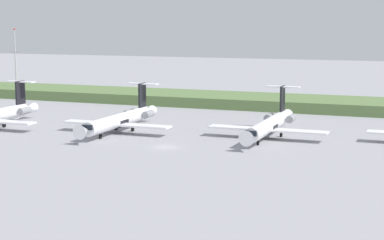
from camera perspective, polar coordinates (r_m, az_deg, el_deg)
ground_plane at (r=141.09m, az=2.48°, el=-0.25°), size 500.00×500.00×0.00m
grass_berm at (r=169.42m, az=5.76°, el=1.67°), size 320.00×20.00×2.70m
regional_jet_third at (r=129.33m, az=-6.42°, el=0.03°), size 22.81×31.00×9.00m
regional_jet_fourth at (r=123.12m, az=6.89°, el=-0.41°), size 22.81×31.00×9.00m
antenna_mast at (r=201.11m, az=-15.37°, el=4.52°), size 4.40×0.50×20.10m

